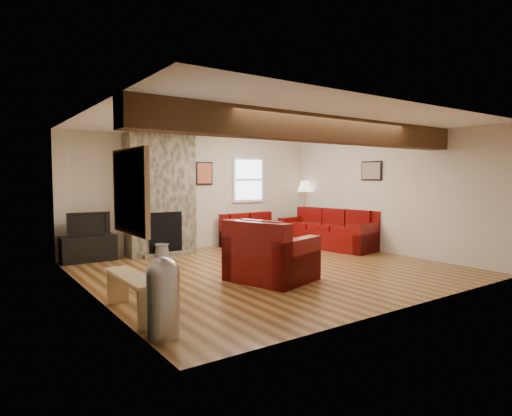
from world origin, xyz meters
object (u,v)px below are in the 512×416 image
at_px(tv_cabinet, 88,248).
at_px(television, 88,224).
at_px(armchair_red, 272,250).
at_px(sofa_three, 328,228).
at_px(floor_lamp, 305,189).
at_px(coffee_table, 269,247).
at_px(loveseat, 254,230).

height_order(tv_cabinet, television, television).
distance_m(armchair_red, television, 3.76).
distance_m(sofa_three, armchair_red, 3.45).
bearing_deg(floor_lamp, armchair_red, -138.10).
xyz_separation_m(armchair_red, coffee_table, (1.11, 1.58, -0.28)).
height_order(loveseat, floor_lamp, floor_lamp).
xyz_separation_m(sofa_three, tv_cabinet, (-4.93, 1.41, -0.19)).
xyz_separation_m(sofa_three, loveseat, (-1.29, 1.11, -0.06)).
bearing_deg(television, coffee_table, -27.53).
relative_size(sofa_three, armchair_red, 1.94).
height_order(armchair_red, tv_cabinet, armchair_red).
xyz_separation_m(armchair_red, floor_lamp, (3.28, 2.94, 0.83)).
bearing_deg(tv_cabinet, floor_lamp, -2.70).
distance_m(loveseat, television, 3.67).
height_order(sofa_three, television, television).
bearing_deg(floor_lamp, tv_cabinet, 177.30).
bearing_deg(sofa_three, television, -116.25).
relative_size(armchair_red, floor_lamp, 0.77).
bearing_deg(loveseat, floor_lamp, -0.71).
relative_size(sofa_three, television, 2.90).
xyz_separation_m(tv_cabinet, floor_lamp, (5.25, -0.25, 1.05)).
xyz_separation_m(sofa_three, armchair_red, (-2.96, -1.77, 0.04)).
distance_m(armchair_red, tv_cabinet, 3.75).
xyz_separation_m(tv_cabinet, television, (0.00, 0.00, 0.47)).
bearing_deg(television, tv_cabinet, 0.00).
height_order(loveseat, coffee_table, loveseat).
xyz_separation_m(armchair_red, tv_cabinet, (-1.97, 3.19, -0.22)).
height_order(loveseat, armchair_red, armchair_red).
bearing_deg(television, floor_lamp, -2.70).
bearing_deg(sofa_three, armchair_red, -69.30).
relative_size(sofa_three, loveseat, 1.58).
distance_m(coffee_table, television, 3.52).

